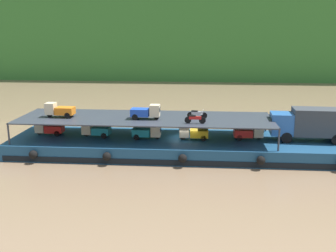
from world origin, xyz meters
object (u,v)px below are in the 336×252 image
(cargo_barge, at_px, (184,146))
(motorcycle_upper_port, at_px, (195,119))
(mini_truck_lower_mid, at_px, (147,132))
(mini_truck_lower_aft, at_px, (96,130))
(covered_lorry, at_px, (310,123))
(motorcycle_upper_centre, at_px, (197,114))
(mini_truck_lower_stern, at_px, (49,128))
(mini_truck_upper_mid, at_px, (146,112))
(mini_truck_upper_stern, at_px, (59,110))
(mini_truck_lower_bow, at_px, (249,132))
(mini_truck_lower_fore, at_px, (193,133))

(cargo_barge, relative_size, motorcycle_upper_port, 17.55)
(mini_truck_lower_mid, bearing_deg, mini_truck_lower_aft, 176.57)
(covered_lorry, bearing_deg, motorcycle_upper_centre, -179.46)
(mini_truck_lower_stern, distance_m, mini_truck_lower_mid, 9.95)
(mini_truck_upper_mid, bearing_deg, mini_truck_upper_stern, 178.92)
(mini_truck_lower_bow, bearing_deg, mini_truck_lower_fore, -174.61)
(mini_truck_lower_stern, distance_m, mini_truck_upper_mid, 10.11)
(mini_truck_lower_fore, relative_size, motorcycle_upper_port, 1.45)
(covered_lorry, xyz_separation_m, mini_truck_lower_aft, (-20.38, -0.19, -1.00))
(motorcycle_upper_port, height_order, motorcycle_upper_centre, same)
(mini_truck_lower_aft, height_order, mini_truck_upper_stern, mini_truck_upper_stern)
(covered_lorry, bearing_deg, mini_truck_upper_stern, -178.59)
(mini_truck_lower_mid, bearing_deg, mini_truck_lower_bow, 3.33)
(cargo_barge, xyz_separation_m, mini_truck_upper_stern, (-12.03, -0.45, 3.44))
(motorcycle_upper_port, bearing_deg, mini_truck_lower_stern, 170.78)
(mini_truck_lower_mid, distance_m, motorcycle_upper_centre, 5.05)
(mini_truck_lower_fore, xyz_separation_m, motorcycle_upper_port, (0.16, -1.76, 1.74))
(mini_truck_lower_bow, xyz_separation_m, motorcycle_upper_port, (-5.14, -2.26, 1.74))
(mini_truck_lower_aft, relative_size, mini_truck_lower_mid, 1.02)
(mini_truck_lower_aft, bearing_deg, mini_truck_lower_stern, 175.92)
(mini_truck_lower_aft, relative_size, motorcycle_upper_port, 1.47)
(cargo_barge, bearing_deg, motorcycle_upper_centre, 1.72)
(mini_truck_lower_bow, bearing_deg, covered_lorry, -0.69)
(covered_lorry, distance_m, mini_truck_lower_bow, 5.68)
(mini_truck_upper_stern, height_order, mini_truck_upper_mid, same)
(mini_truck_lower_aft, xyz_separation_m, motorcycle_upper_centre, (9.82, 0.09, 1.74))
(mini_truck_lower_aft, relative_size, motorcycle_upper_centre, 1.47)
(covered_lorry, bearing_deg, mini_truck_lower_bow, 179.31)
(mini_truck_lower_stern, relative_size, motorcycle_upper_centre, 1.45)
(mini_truck_lower_bow, xyz_separation_m, mini_truck_upper_stern, (-18.16, -0.65, 2.00))
(cargo_barge, relative_size, mini_truck_lower_aft, 11.97)
(mini_truck_lower_bow, xyz_separation_m, motorcycle_upper_centre, (-4.97, -0.17, 1.74))
(mini_truck_lower_bow, distance_m, motorcycle_upper_centre, 5.27)
(cargo_barge, bearing_deg, mini_truck_upper_mid, -170.47)
(mini_truck_lower_mid, xyz_separation_m, mini_truck_lower_bow, (9.69, 0.56, 0.00))
(mini_truck_lower_mid, distance_m, mini_truck_upper_mid, 2.02)
(mini_truck_upper_mid, bearing_deg, mini_truck_lower_mid, 77.26)
(mini_truck_lower_stern, relative_size, motorcycle_upper_port, 1.45)
(mini_truck_upper_stern, xyz_separation_m, motorcycle_upper_port, (13.02, -1.61, -0.26))
(mini_truck_lower_aft, bearing_deg, motorcycle_upper_centre, 0.53)
(mini_truck_lower_stern, relative_size, mini_truck_upper_stern, 1.00)
(cargo_barge, distance_m, motorcycle_upper_port, 3.92)
(mini_truck_lower_bow, height_order, motorcycle_upper_centre, motorcycle_upper_centre)
(cargo_barge, height_order, mini_truck_lower_aft, mini_truck_lower_aft)
(cargo_barge, height_order, mini_truck_lower_bow, mini_truck_lower_bow)
(mini_truck_lower_stern, xyz_separation_m, motorcycle_upper_port, (14.48, -2.35, 1.74))
(covered_lorry, xyz_separation_m, mini_truck_upper_mid, (-15.34, -0.74, 1.00))
(mini_truck_lower_bow, bearing_deg, mini_truck_upper_mid, -175.25)
(covered_lorry, bearing_deg, mini_truck_lower_mid, -178.14)
(mini_truck_lower_mid, distance_m, motorcycle_upper_port, 5.17)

